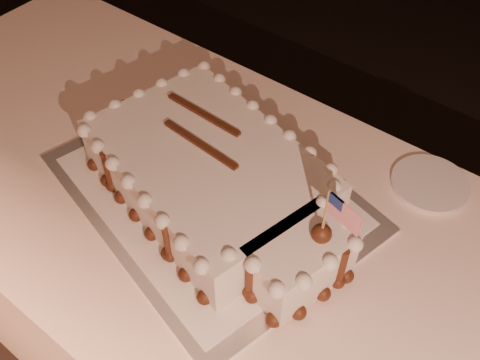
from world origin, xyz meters
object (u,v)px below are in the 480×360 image
Objects in this scene: banquet_table at (302,351)px; side_plate at (430,184)px; sheet_cake at (218,181)px; cake_board at (210,192)px.

side_plate is (0.08, 0.31, 0.38)m from banquet_table.
sheet_cake is at bearing -136.36° from side_plate.
side_plate is at bearing 43.64° from sheet_cake.
banquet_table is 3.85× the size of cake_board.
cake_board reaches higher than banquet_table.
banquet_table is 3.89× the size of sheet_cake.
cake_board is (-0.28, 0.01, 0.38)m from banquet_table.
banquet_table is at bearing 11.98° from cake_board.
sheet_cake is 3.81× the size of side_plate.
sheet_cake is (0.03, -0.01, 0.06)m from cake_board.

